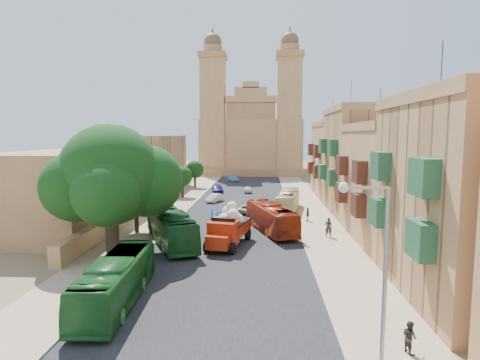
# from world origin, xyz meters

# --- Properties ---
(ground) EXTENTS (260.00, 260.00, 0.00)m
(ground) POSITION_xyz_m (0.00, 0.00, 0.00)
(ground) COLOR brown
(road_surface) EXTENTS (14.00, 140.00, 0.01)m
(road_surface) POSITION_xyz_m (0.00, 30.00, 0.01)
(road_surface) COLOR black
(road_surface) RESTS_ON ground
(sidewalk_east) EXTENTS (5.00, 140.00, 0.01)m
(sidewalk_east) POSITION_xyz_m (9.50, 30.00, 0.01)
(sidewalk_east) COLOR #9D8367
(sidewalk_east) RESTS_ON ground
(sidewalk_west) EXTENTS (5.00, 140.00, 0.01)m
(sidewalk_west) POSITION_xyz_m (-9.50, 30.00, 0.01)
(sidewalk_west) COLOR #9D8367
(sidewalk_west) RESTS_ON ground
(kerb_east) EXTENTS (0.25, 140.00, 0.12)m
(kerb_east) POSITION_xyz_m (7.00, 30.00, 0.06)
(kerb_east) COLOR #9D8367
(kerb_east) RESTS_ON ground
(kerb_west) EXTENTS (0.25, 140.00, 0.12)m
(kerb_west) POSITION_xyz_m (-7.00, 30.00, 0.06)
(kerb_west) COLOR #9D8367
(kerb_west) RESTS_ON ground
(townhouse_a) EXTENTS (9.00, 14.00, 16.40)m
(townhouse_a) POSITION_xyz_m (15.95, -3.00, 6.41)
(townhouse_a) COLOR #B38051
(townhouse_a) RESTS_ON ground
(townhouse_b) EXTENTS (9.00, 14.00, 14.90)m
(townhouse_b) POSITION_xyz_m (15.95, 11.00, 5.66)
(townhouse_b) COLOR #A8784C
(townhouse_b) RESTS_ON ground
(townhouse_c) EXTENTS (9.00, 14.00, 17.40)m
(townhouse_c) POSITION_xyz_m (15.95, 25.00, 6.91)
(townhouse_c) COLOR #B38051
(townhouse_c) RESTS_ON ground
(townhouse_d) EXTENTS (9.00, 14.00, 15.90)m
(townhouse_d) POSITION_xyz_m (15.95, 39.00, 6.16)
(townhouse_d) COLOR #A8784C
(townhouse_d) RESTS_ON ground
(west_wall) EXTENTS (1.00, 40.00, 1.80)m
(west_wall) POSITION_xyz_m (-12.50, 20.00, 0.90)
(west_wall) COLOR #A8784C
(west_wall) RESTS_ON ground
(west_building_low) EXTENTS (10.00, 28.00, 8.40)m
(west_building_low) POSITION_xyz_m (-18.00, 18.00, 4.20)
(west_building_low) COLOR #956941
(west_building_low) RESTS_ON ground
(west_building_mid) EXTENTS (10.00, 22.00, 10.00)m
(west_building_mid) POSITION_xyz_m (-18.00, 44.00, 5.00)
(west_building_mid) COLOR #B38051
(west_building_mid) RESTS_ON ground
(church) EXTENTS (28.00, 22.50, 36.30)m
(church) POSITION_xyz_m (-0.00, 78.61, 9.52)
(church) COLOR #A8784C
(church) RESTS_ON ground
(ficus_tree) EXTENTS (11.08, 10.19, 11.08)m
(ficus_tree) POSITION_xyz_m (-9.40, 4.01, 6.55)
(ficus_tree) COLOR #332519
(ficus_tree) RESTS_ON ground
(street_tree_a) EXTENTS (3.33, 3.33, 5.13)m
(street_tree_a) POSITION_xyz_m (-10.00, 12.00, 3.43)
(street_tree_a) COLOR #332519
(street_tree_a) RESTS_ON ground
(street_tree_b) EXTENTS (3.66, 3.66, 5.63)m
(street_tree_b) POSITION_xyz_m (-10.00, 24.00, 3.77)
(street_tree_b) COLOR #332519
(street_tree_b) RESTS_ON ground
(street_tree_c) EXTENTS (3.29, 3.29, 5.05)m
(street_tree_c) POSITION_xyz_m (-10.00, 36.00, 3.38)
(street_tree_c) COLOR #332519
(street_tree_c) RESTS_ON ground
(street_tree_d) EXTENTS (3.42, 3.42, 5.26)m
(street_tree_d) POSITION_xyz_m (-10.00, 48.00, 3.52)
(street_tree_d) COLOR #332519
(street_tree_d) RESTS_ON ground
(streetlamp) EXTENTS (2.11, 0.44, 8.22)m
(streetlamp) POSITION_xyz_m (7.72, -12.00, 5.20)
(streetlamp) COLOR gray
(streetlamp) RESTS_ON ground
(red_truck) EXTENTS (3.99, 7.12, 3.95)m
(red_truck) POSITION_xyz_m (0.01, 7.47, 1.74)
(red_truck) COLOR #A8240C
(red_truck) RESTS_ON ground
(olive_pickup) EXTENTS (3.23, 4.44, 1.68)m
(olive_pickup) POSITION_xyz_m (4.00, 20.00, 0.82)
(olive_pickup) COLOR #3B481B
(olive_pickup) RESTS_ON ground
(bus_green_south) EXTENTS (2.93, 10.33, 2.85)m
(bus_green_south) POSITION_xyz_m (-5.62, -5.58, 1.42)
(bus_green_south) COLOR #1C5D22
(bus_green_south) RESTS_ON ground
(bus_green_north) EXTENTS (7.17, 11.48, 3.18)m
(bus_green_north) POSITION_xyz_m (-5.42, 7.78, 1.59)
(bus_green_north) COLOR #144B1C
(bus_green_north) RESTS_ON ground
(bus_red_east) EXTENTS (5.59, 10.70, 2.91)m
(bus_red_east) POSITION_xyz_m (4.00, 13.13, 1.46)
(bus_red_east) COLOR maroon
(bus_red_east) RESTS_ON ground
(bus_cream_east) EXTENTS (3.83, 10.17, 2.77)m
(bus_cream_east) POSITION_xyz_m (6.50, 24.99, 1.38)
(bus_cream_east) COLOR beige
(bus_cream_east) RESTS_ON ground
(car_blue_a) EXTENTS (2.11, 3.92, 1.27)m
(car_blue_a) POSITION_xyz_m (-2.26, 18.05, 0.63)
(car_blue_a) COLOR teal
(car_blue_a) RESTS_ON ground
(car_white_a) EXTENTS (2.58, 4.01, 1.25)m
(car_white_a) POSITION_xyz_m (-4.14, 31.43, 0.62)
(car_white_a) COLOR silver
(car_white_a) RESTS_ON ground
(car_cream) EXTENTS (2.51, 4.28, 1.12)m
(car_cream) POSITION_xyz_m (1.00, 23.23, 0.56)
(car_cream) COLOR tan
(car_cream) RESTS_ON ground
(car_dkblue) EXTENTS (2.68, 4.94, 1.36)m
(car_dkblue) POSITION_xyz_m (-4.84, 41.17, 0.68)
(car_dkblue) COLOR #141153
(car_dkblue) RESTS_ON ground
(car_white_b) EXTENTS (1.57, 3.46, 1.15)m
(car_white_b) POSITION_xyz_m (0.50, 41.65, 0.58)
(car_white_b) COLOR white
(car_white_b) RESTS_ON ground
(car_blue_b) EXTENTS (2.68, 3.92, 1.22)m
(car_blue_b) POSITION_xyz_m (-3.33, 58.35, 0.61)
(car_blue_b) COLOR teal
(car_blue_b) RESTS_ON ground
(pedestrian_a) EXTENTS (0.78, 0.58, 1.96)m
(pedestrian_a) POSITION_xyz_m (9.68, 11.17, 0.98)
(pedestrian_a) COLOR black
(pedestrian_a) RESTS_ON ground
(pedestrian_b) EXTENTS (0.79, 0.89, 1.52)m
(pedestrian_b) POSITION_xyz_m (10.01, -10.17, 0.76)
(pedestrian_b) COLOR #2E2B23
(pedestrian_b) RESTS_ON ground
(pedestrian_c) EXTENTS (0.54, 0.99, 1.60)m
(pedestrian_c) POSITION_xyz_m (8.43, 18.51, 0.80)
(pedestrian_c) COLOR #383839
(pedestrian_c) RESTS_ON ground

